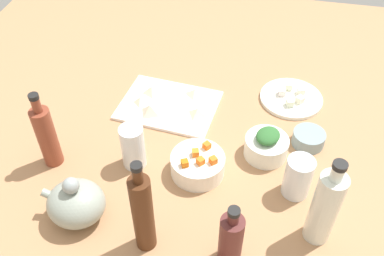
# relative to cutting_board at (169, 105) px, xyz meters

# --- Properties ---
(tabletop) EXTENTS (1.90, 1.90, 0.03)m
(tabletop) POSITION_rel_cutting_board_xyz_m (-0.10, 0.13, -0.02)
(tabletop) COLOR #AD7C53
(tabletop) RESTS_ON ground
(cutting_board) EXTENTS (0.32, 0.26, 0.01)m
(cutting_board) POSITION_rel_cutting_board_xyz_m (0.00, 0.00, 0.00)
(cutting_board) COLOR white
(cutting_board) RESTS_ON tabletop
(plate_tofu) EXTENTS (0.20, 0.20, 0.01)m
(plate_tofu) POSITION_rel_cutting_board_xyz_m (-0.38, -0.11, 0.00)
(plate_tofu) COLOR white
(plate_tofu) RESTS_ON tabletop
(bowl_greens) EXTENTS (0.12, 0.12, 0.06)m
(bowl_greens) POSITION_rel_cutting_board_xyz_m (-0.32, 0.14, 0.03)
(bowl_greens) COLOR white
(bowl_greens) RESTS_ON tabletop
(bowl_carrots) EXTENTS (0.15, 0.15, 0.06)m
(bowl_carrots) POSITION_rel_cutting_board_xyz_m (-0.14, 0.25, 0.02)
(bowl_carrots) COLOR white
(bowl_carrots) RESTS_ON tabletop
(bowl_small_side) EXTENTS (0.09, 0.09, 0.04)m
(bowl_small_side) POSITION_rel_cutting_board_xyz_m (-0.44, 0.08, 0.02)
(bowl_small_side) COLOR gray
(bowl_small_side) RESTS_ON tabletop
(teapot) EXTENTS (0.16, 0.13, 0.14)m
(teapot) POSITION_rel_cutting_board_xyz_m (0.12, 0.45, 0.05)
(teapot) COLOR #929C8F
(teapot) RESTS_ON tabletop
(bottle_0) EXTENTS (0.06, 0.06, 0.26)m
(bottle_0) POSITION_rel_cutting_board_xyz_m (-0.46, 0.38, 0.11)
(bottle_0) COLOR silver
(bottle_0) RESTS_ON tabletop
(bottle_1) EXTENTS (0.05, 0.05, 0.28)m
(bottle_1) POSITION_rel_cutting_board_xyz_m (-0.07, 0.49, 0.12)
(bottle_1) COLOR #4A2613
(bottle_1) RESTS_ON tabletop
(bottle_2) EXTENTS (0.05, 0.05, 0.24)m
(bottle_2) POSITION_rel_cutting_board_xyz_m (0.26, 0.29, 0.10)
(bottle_2) COLOR brown
(bottle_2) RESTS_ON tabletop
(bottle_3) EXTENTS (0.05, 0.05, 0.19)m
(bottle_3) POSITION_rel_cutting_board_xyz_m (-0.27, 0.49, 0.07)
(bottle_3) COLOR #552522
(bottle_3) RESTS_ON tabletop
(drinking_glass_0) EXTENTS (0.07, 0.07, 0.13)m
(drinking_glass_0) POSITION_rel_cutting_board_xyz_m (0.03, 0.25, 0.06)
(drinking_glass_0) COLOR white
(drinking_glass_0) RESTS_ON tabletop
(drinking_glass_1) EXTENTS (0.07, 0.07, 0.12)m
(drinking_glass_1) POSITION_rel_cutting_board_xyz_m (-0.41, 0.26, 0.05)
(drinking_glass_1) COLOR white
(drinking_glass_1) RESTS_ON tabletop
(carrot_cube_0) EXTENTS (0.03, 0.03, 0.02)m
(carrot_cube_0) POSITION_rel_cutting_board_xyz_m (-0.16, 0.21, 0.06)
(carrot_cube_0) COLOR orange
(carrot_cube_0) RESTS_ON bowl_carrots
(carrot_cube_1) EXTENTS (0.03, 0.03, 0.02)m
(carrot_cube_1) POSITION_rel_cutting_board_xyz_m (-0.15, 0.27, 0.06)
(carrot_cube_1) COLOR orange
(carrot_cube_1) RESTS_ON bowl_carrots
(carrot_cube_2) EXTENTS (0.02, 0.02, 0.02)m
(carrot_cube_2) POSITION_rel_cutting_board_xyz_m (-0.14, 0.24, 0.06)
(carrot_cube_2) COLOR orange
(carrot_cube_2) RESTS_ON bowl_carrots
(carrot_cube_3) EXTENTS (0.02, 0.02, 0.02)m
(carrot_cube_3) POSITION_rel_cutting_board_xyz_m (-0.12, 0.28, 0.06)
(carrot_cube_3) COLOR orange
(carrot_cube_3) RESTS_ON bowl_carrots
(carrot_cube_4) EXTENTS (0.03, 0.03, 0.02)m
(carrot_cube_4) POSITION_rel_cutting_board_xyz_m (-0.19, 0.26, 0.06)
(carrot_cube_4) COLOR orange
(carrot_cube_4) RESTS_ON bowl_carrots
(chopped_greens_mound) EXTENTS (0.09, 0.09, 0.03)m
(chopped_greens_mound) POSITION_rel_cutting_board_xyz_m (-0.32, 0.14, 0.07)
(chopped_greens_mound) COLOR #306730
(chopped_greens_mound) RESTS_ON bowl_greens
(tofu_cube_0) EXTENTS (0.03, 0.03, 0.02)m
(tofu_cube_0) POSITION_rel_cutting_board_xyz_m (-0.41, -0.14, 0.02)
(tofu_cube_0) COLOR #F6E7CD
(tofu_cube_0) RESTS_ON plate_tofu
(tofu_cube_1) EXTENTS (0.02, 0.02, 0.02)m
(tofu_cube_1) POSITION_rel_cutting_board_xyz_m (-0.35, -0.12, 0.02)
(tofu_cube_1) COLOR white
(tofu_cube_1) RESTS_ON plate_tofu
(tofu_cube_2) EXTENTS (0.03, 0.03, 0.02)m
(tofu_cube_2) POSITION_rel_cutting_board_xyz_m (-0.38, -0.07, 0.02)
(tofu_cube_2) COLOR white
(tofu_cube_2) RESTS_ON plate_tofu
(tofu_cube_3) EXTENTS (0.03, 0.03, 0.02)m
(tofu_cube_3) POSITION_rel_cutting_board_xyz_m (-0.41, -0.09, 0.02)
(tofu_cube_3) COLOR silver
(tofu_cube_3) RESTS_ON plate_tofu
(tofu_cube_4) EXTENTS (0.02, 0.02, 0.02)m
(tofu_cube_4) POSITION_rel_cutting_board_xyz_m (-0.37, -0.15, 0.02)
(tofu_cube_4) COLOR #ECF2CA
(tofu_cube_4) RESTS_ON plate_tofu
(dumpling_0) EXTENTS (0.06, 0.06, 0.03)m
(dumpling_0) POSITION_rel_cutting_board_xyz_m (0.05, 0.05, 0.02)
(dumpling_0) COLOR beige
(dumpling_0) RESTS_ON cutting_board
(dumpling_1) EXTENTS (0.04, 0.04, 0.02)m
(dumpling_1) POSITION_rel_cutting_board_xyz_m (0.09, 0.01, 0.02)
(dumpling_1) COLOR beige
(dumpling_1) RESTS_ON cutting_board
(dumpling_2) EXTENTS (0.05, 0.04, 0.02)m
(dumpling_2) POSITION_rel_cutting_board_xyz_m (-0.07, -0.06, 0.02)
(dumpling_2) COLOR beige
(dumpling_2) RESTS_ON cutting_board
(dumpling_3) EXTENTS (0.06, 0.06, 0.02)m
(dumpling_3) POSITION_rel_cutting_board_xyz_m (-0.10, 0.03, 0.02)
(dumpling_3) COLOR beige
(dumpling_3) RESTS_ON cutting_board
(dumpling_4) EXTENTS (0.06, 0.06, 0.03)m
(dumpling_4) POSITION_rel_cutting_board_xyz_m (0.07, -0.04, 0.02)
(dumpling_4) COLOR beige
(dumpling_4) RESTS_ON cutting_board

